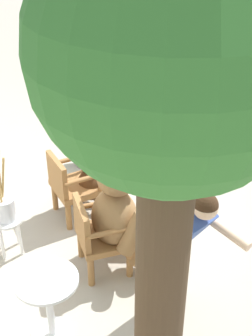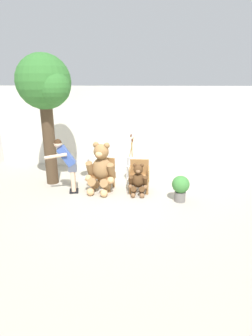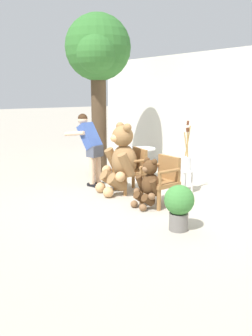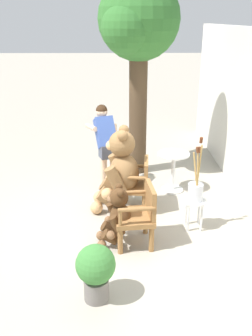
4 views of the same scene
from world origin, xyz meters
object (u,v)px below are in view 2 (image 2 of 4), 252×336
(wooden_chair_left, at_px, (104,173))
(teddy_bear_large, at_px, (101,168))
(teddy_bear_small, at_px, (138,180))
(potted_plant, at_px, (181,187))
(brush_bucket, at_px, (131,160))
(person_visitor, at_px, (67,161))
(round_side_table, at_px, (89,165))
(patio_tree, at_px, (46,87))
(wooden_chair_right, at_px, (139,175))
(white_stool, at_px, (131,168))

(wooden_chair_left, bearing_deg, teddy_bear_large, -92.12)
(teddy_bear_small, bearing_deg, potted_plant, -11.30)
(teddy_bear_small, distance_m, brush_bucket, 1.22)
(person_visitor, distance_m, round_side_table, 1.30)
(patio_tree, bearing_deg, teddy_bear_large, -11.53)
(patio_tree, bearing_deg, teddy_bear_small, -7.76)
(wooden_chair_right, bearing_deg, brush_bucket, 114.36)
(white_stool, relative_size, patio_tree, 0.13)
(wooden_chair_right, bearing_deg, potted_plant, -24.38)
(teddy_bear_large, relative_size, round_side_table, 1.92)
(wooden_chair_right, relative_size, person_visitor, 0.57)
(teddy_bear_small, relative_size, potted_plant, 1.27)
(person_visitor, bearing_deg, round_side_table, 81.79)
(teddy_bear_large, bearing_deg, round_side_table, 125.73)
(potted_plant, bearing_deg, teddy_bear_small, 168.70)
(patio_tree, bearing_deg, wooden_chair_right, -1.48)
(person_visitor, bearing_deg, teddy_bear_small, 6.40)
(person_visitor, xyz_separation_m, patio_tree, (-0.72, 0.57, 1.88))
(wooden_chair_left, bearing_deg, potted_plant, -13.49)
(wooden_chair_right, relative_size, patio_tree, 0.24)
(person_visitor, distance_m, white_stool, 2.08)
(teddy_bear_large, height_order, brush_bucket, brush_bucket)
(wooden_chair_left, xyz_separation_m, patio_tree, (-1.59, 0.07, 2.31))
(wooden_chair_left, relative_size, wooden_chair_right, 1.00)
(wooden_chair_left, bearing_deg, white_stool, 53.89)
(wooden_chair_right, xyz_separation_m, teddy_bear_small, (0.01, -0.29, -0.04))
(patio_tree, bearing_deg, person_visitor, -38.26)
(teddy_bear_large, relative_size, white_stool, 3.01)
(wooden_chair_left, height_order, white_stool, wooden_chair_left)
(person_visitor, bearing_deg, patio_tree, 141.74)
(round_side_table, relative_size, patio_tree, 0.20)
(brush_bucket, xyz_separation_m, potted_plant, (1.51, -1.36, -0.24))
(brush_bucket, bearing_deg, teddy_bear_large, -119.74)
(person_visitor, bearing_deg, potted_plant, -0.21)
(brush_bucket, bearing_deg, round_side_table, -173.84)
(wooden_chair_left, relative_size, white_stool, 1.87)
(patio_tree, relative_size, potted_plant, 5.38)
(wooden_chair_left, height_order, person_visitor, person_visitor)
(wooden_chair_right, distance_m, teddy_bear_small, 0.29)
(potted_plant, bearing_deg, wooden_chair_right, 155.62)
(person_visitor, xyz_separation_m, white_stool, (1.49, 1.34, -0.55))
(wooden_chair_left, bearing_deg, wooden_chair_right, -0.01)
(teddy_bear_large, height_order, white_stool, teddy_bear_large)
(teddy_bear_large, distance_m, white_stool, 1.31)
(teddy_bear_large, relative_size, patio_tree, 0.38)
(teddy_bear_large, bearing_deg, potted_plant, -6.80)
(wooden_chair_left, height_order, round_side_table, wooden_chair_left)
(teddy_bear_small, relative_size, round_side_table, 1.20)
(patio_tree, bearing_deg, round_side_table, 35.49)
(teddy_bear_large, relative_size, person_visitor, 0.92)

